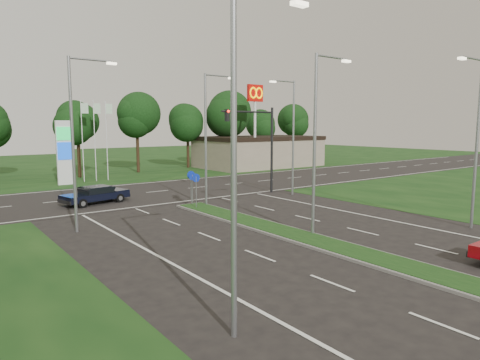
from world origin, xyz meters
TOP-DOWN VIEW (x-y plane):
  - ground at (0.00, 0.00)m, footprint 160.00×160.00m
  - verge_far at (0.00, 55.00)m, footprint 160.00×50.00m
  - cross_road at (0.00, 24.00)m, footprint 160.00×12.00m
  - median_kerb at (0.00, 4.00)m, footprint 2.00×26.00m
  - commercial_building at (22.00, 36.00)m, footprint 16.00×9.00m
  - streetlight_median_near at (1.00, 6.00)m, footprint 2.53×0.22m
  - streetlight_median_far at (1.00, 16.00)m, footprint 2.53×0.22m
  - streetlight_left_near at (-8.30, 0.00)m, footprint 2.53×0.22m
  - streetlight_left_far at (-8.30, 14.00)m, footprint 2.53×0.22m
  - streetlight_right_far at (8.80, 16.00)m, footprint 2.53×0.22m
  - streetlight_right_near at (8.80, 2.00)m, footprint 2.53×0.22m
  - traffic_signal at (7.19, 18.00)m, footprint 5.10×0.42m
  - median_signs at (0.00, 16.40)m, footprint 1.16×1.76m
  - gas_pylon at (-3.79, 33.05)m, footprint 5.80×1.26m
  - mcdonalds_sign at (18.00, 31.97)m, footprint 2.20×0.47m
  - treeline_far at (0.10, 39.93)m, footprint 6.00×6.00m
  - navy_sedan at (-5.01, 21.52)m, footprint 4.83×2.77m

SIDE VIEW (x-z plane):
  - ground at x=0.00m, z-range 0.00..0.00m
  - verge_far at x=0.00m, z-range -0.01..0.01m
  - cross_road at x=0.00m, z-range -0.01..0.01m
  - median_kerb at x=0.00m, z-range 0.00..0.12m
  - navy_sedan at x=-5.01m, z-range 0.05..1.29m
  - median_signs at x=0.00m, z-range 0.52..2.90m
  - commercial_building at x=22.00m, z-range 0.00..4.00m
  - gas_pylon at x=-3.79m, z-range -0.80..7.20m
  - traffic_signal at x=7.19m, z-range 1.15..8.15m
  - streetlight_median_near at x=1.00m, z-range 0.58..9.58m
  - streetlight_median_far at x=1.00m, z-range 0.58..9.58m
  - streetlight_left_near at x=-8.30m, z-range 0.58..9.58m
  - streetlight_left_far at x=-8.30m, z-range 0.58..9.58m
  - streetlight_right_far at x=8.80m, z-range 0.58..9.58m
  - streetlight_right_near at x=8.80m, z-range 0.58..9.58m
  - treeline_far at x=0.10m, z-range 1.88..11.78m
  - mcdonalds_sign at x=18.00m, z-range 2.79..13.19m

